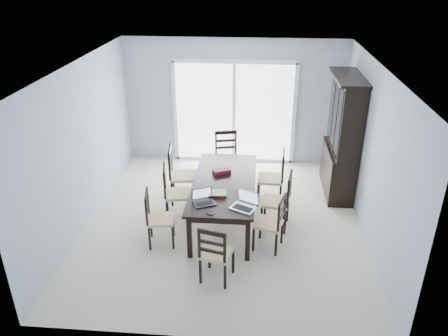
% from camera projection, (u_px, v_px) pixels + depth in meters
% --- Properties ---
extents(floor, '(5.00, 5.00, 0.00)m').
position_uv_depth(floor, '(224.00, 221.00, 7.31)').
color(floor, beige).
rests_on(floor, ground).
extents(ceiling, '(5.00, 5.00, 0.00)m').
position_uv_depth(ceiling, '(224.00, 66.00, 6.18)').
color(ceiling, white).
rests_on(ceiling, back_wall).
extents(back_wall, '(4.50, 0.02, 2.60)m').
position_uv_depth(back_wall, '(234.00, 102.00, 8.99)').
color(back_wall, '#A1AFC0').
rests_on(back_wall, floor).
extents(wall_left, '(0.02, 5.00, 2.60)m').
position_uv_depth(wall_left, '(83.00, 145.00, 6.91)').
color(wall_left, '#A1AFC0').
rests_on(wall_left, floor).
extents(wall_right, '(0.02, 5.00, 2.60)m').
position_uv_depth(wall_right, '(373.00, 155.00, 6.58)').
color(wall_right, '#A1AFC0').
rests_on(wall_right, floor).
extents(balcony, '(4.50, 2.00, 0.10)m').
position_uv_depth(balcony, '(236.00, 144.00, 10.47)').
color(balcony, gray).
rests_on(balcony, ground).
extents(railing, '(4.50, 0.06, 1.10)m').
position_uv_depth(railing, '(239.00, 107.00, 11.11)').
color(railing, '#99999E').
rests_on(railing, balcony).
extents(dining_table, '(1.00, 2.20, 0.75)m').
position_uv_depth(dining_table, '(224.00, 186.00, 7.02)').
color(dining_table, black).
rests_on(dining_table, floor).
extents(china_hutch, '(0.50, 1.38, 2.20)m').
position_uv_depth(china_hutch, '(342.00, 138.00, 7.82)').
color(china_hutch, black).
rests_on(china_hutch, floor).
extents(sliding_door, '(2.52, 0.05, 2.18)m').
position_uv_depth(sliding_door, '(234.00, 113.00, 9.06)').
color(sliding_door, silver).
rests_on(sliding_door, floor).
extents(chair_left_near, '(0.46, 0.45, 1.02)m').
position_uv_depth(chair_left_near, '(154.00, 213.00, 6.53)').
color(chair_left_near, black).
rests_on(chair_left_near, floor).
extents(chair_left_mid, '(0.50, 0.49, 1.10)m').
position_uv_depth(chair_left_mid, '(172.00, 187.00, 7.17)').
color(chair_left_mid, black).
rests_on(chair_left_mid, floor).
extents(chair_left_far, '(0.51, 0.50, 1.20)m').
position_uv_depth(chair_left_far, '(177.00, 169.00, 7.69)').
color(chair_left_far, black).
rests_on(chair_left_far, floor).
extents(chair_right_near, '(0.49, 0.48, 1.02)m').
position_uv_depth(chair_right_near, '(275.00, 218.00, 6.40)').
color(chair_right_near, black).
rests_on(chair_right_near, floor).
extents(chair_right_mid, '(0.49, 0.48, 1.12)m').
position_uv_depth(chair_right_mid, '(282.00, 195.00, 6.92)').
color(chair_right_mid, black).
rests_on(chair_right_mid, floor).
extents(chair_right_far, '(0.47, 0.46, 1.15)m').
position_uv_depth(chair_right_far, '(276.00, 172.00, 7.62)').
color(chair_right_far, black).
rests_on(chair_right_far, floor).
extents(chair_end_near, '(0.47, 0.48, 1.03)m').
position_uv_depth(chair_end_near, '(215.00, 249.00, 5.71)').
color(chair_end_near, black).
rests_on(chair_end_near, floor).
extents(chair_end_far, '(0.51, 0.52, 1.15)m').
position_uv_depth(chair_end_far, '(227.00, 151.00, 8.44)').
color(chair_end_far, black).
rests_on(chair_end_far, floor).
extents(laptop_dark, '(0.37, 0.33, 0.21)m').
position_uv_depth(laptop_dark, '(204.00, 201.00, 6.33)').
color(laptop_dark, black).
rests_on(laptop_dark, dining_table).
extents(laptop_silver, '(0.42, 0.38, 0.24)m').
position_uv_depth(laptop_silver, '(243.00, 205.00, 6.20)').
color(laptop_silver, silver).
rests_on(laptop_silver, dining_table).
extents(book_stack, '(0.28, 0.22, 0.04)m').
position_uv_depth(book_stack, '(217.00, 193.00, 6.58)').
color(book_stack, maroon).
rests_on(book_stack, dining_table).
extents(cell_phone, '(0.12, 0.10, 0.01)m').
position_uv_depth(cell_phone, '(210.00, 214.00, 6.09)').
color(cell_phone, black).
rests_on(cell_phone, dining_table).
extents(game_box, '(0.32, 0.25, 0.07)m').
position_uv_depth(game_box, '(222.00, 171.00, 7.24)').
color(game_box, '#470E1D').
rests_on(game_box, dining_table).
extents(hot_tub, '(2.33, 2.18, 1.02)m').
position_uv_depth(hot_tub, '(214.00, 120.00, 10.38)').
color(hot_tub, brown).
rests_on(hot_tub, balcony).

